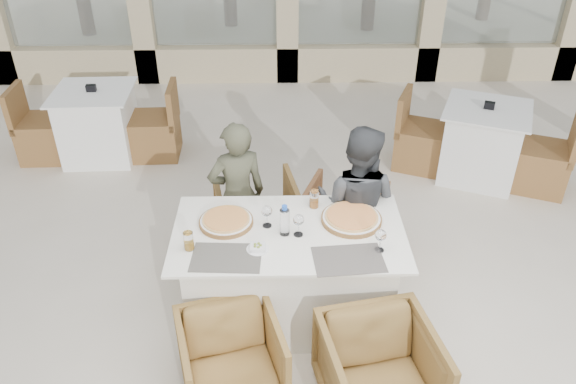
{
  "coord_description": "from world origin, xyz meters",
  "views": [
    {
      "loc": [
        -0.14,
        -3.03,
        3.09
      ],
      "look_at": [
        -0.08,
        0.35,
        0.9
      ],
      "focal_mm": 35.0,
      "sensor_mm": 36.0,
      "label": 1
    }
  ],
  "objects_px": {
    "dining_table": "(289,274)",
    "armchair_far_left": "(257,215)",
    "wine_glass_corner": "(380,239)",
    "water_bottle": "(285,220)",
    "olive_dish": "(258,247)",
    "pizza_right": "(351,218)",
    "bg_table_b": "(481,143)",
    "armchair_near_left": "(232,360)",
    "wine_glass_near": "(299,224)",
    "diner_right": "(356,206)",
    "wine_glass_centre": "(267,215)",
    "beer_glass_right": "(314,199)",
    "bg_table_a": "(98,124)",
    "diner_left": "(238,195)",
    "armchair_far_right": "(343,220)",
    "beer_glass_left": "(189,241)",
    "pizza_left": "(226,221)",
    "armchair_near_right": "(379,373)"
  },
  "relations": [
    {
      "from": "dining_table",
      "to": "armchair_far_left",
      "type": "height_order",
      "value": "dining_table"
    },
    {
      "from": "dining_table",
      "to": "wine_glass_corner",
      "type": "xyz_separation_m",
      "value": [
        0.59,
        -0.22,
        0.48
      ]
    },
    {
      "from": "water_bottle",
      "to": "olive_dish",
      "type": "xyz_separation_m",
      "value": [
        -0.18,
        -0.17,
        -0.09
      ]
    },
    {
      "from": "armchair_far_left",
      "to": "pizza_right",
      "type": "bearing_deg",
      "value": 123.26
    },
    {
      "from": "bg_table_b",
      "to": "pizza_right",
      "type": "bearing_deg",
      "value": -107.59
    },
    {
      "from": "armchair_far_left",
      "to": "armchair_near_left",
      "type": "bearing_deg",
      "value": 74.85
    },
    {
      "from": "armchair_far_left",
      "to": "armchair_near_left",
      "type": "xyz_separation_m",
      "value": [
        -0.12,
        -1.53,
        -0.03
      ]
    },
    {
      "from": "water_bottle",
      "to": "wine_glass_near",
      "type": "bearing_deg",
      "value": -8.58
    },
    {
      "from": "pizza_right",
      "to": "diner_right",
      "type": "xyz_separation_m",
      "value": [
        0.09,
        0.34,
        -0.13
      ]
    },
    {
      "from": "wine_glass_centre",
      "to": "beer_glass_right",
      "type": "height_order",
      "value": "wine_glass_centre"
    },
    {
      "from": "water_bottle",
      "to": "olive_dish",
      "type": "relative_size",
      "value": 2.11
    },
    {
      "from": "diner_right",
      "to": "bg_table_b",
      "type": "xyz_separation_m",
      "value": [
        1.49,
        1.52,
        -0.28
      ]
    },
    {
      "from": "bg_table_a",
      "to": "bg_table_b",
      "type": "xyz_separation_m",
      "value": [
        4.05,
        -0.52,
        0.0
      ]
    },
    {
      "from": "diner_left",
      "to": "bg_table_b",
      "type": "xyz_separation_m",
      "value": [
        2.41,
        1.31,
        -0.25
      ]
    },
    {
      "from": "armchair_far_left",
      "to": "armchair_far_right",
      "type": "height_order",
      "value": "armchair_far_left"
    },
    {
      "from": "olive_dish",
      "to": "diner_left",
      "type": "distance_m",
      "value": 0.89
    },
    {
      "from": "wine_glass_near",
      "to": "beer_glass_left",
      "type": "height_order",
      "value": "wine_glass_near"
    },
    {
      "from": "pizza_left",
      "to": "olive_dish",
      "type": "relative_size",
      "value": 3.44
    },
    {
      "from": "pizza_left",
      "to": "beer_glass_left",
      "type": "xyz_separation_m",
      "value": [
        -0.22,
        -0.28,
        0.04
      ]
    },
    {
      "from": "armchair_far_left",
      "to": "bg_table_a",
      "type": "height_order",
      "value": "bg_table_a"
    },
    {
      "from": "beer_glass_right",
      "to": "diner_left",
      "type": "bearing_deg",
      "value": 148.03
    },
    {
      "from": "beer_glass_left",
      "to": "dining_table",
      "type": "bearing_deg",
      "value": 14.85
    },
    {
      "from": "wine_glass_corner",
      "to": "wine_glass_centre",
      "type": "bearing_deg",
      "value": 158.83
    },
    {
      "from": "beer_glass_right",
      "to": "bg_table_b",
      "type": "height_order",
      "value": "beer_glass_right"
    },
    {
      "from": "armchair_near_left",
      "to": "bg_table_a",
      "type": "height_order",
      "value": "bg_table_a"
    },
    {
      "from": "wine_glass_near",
      "to": "armchair_near_left",
      "type": "xyz_separation_m",
      "value": [
        -0.44,
        -0.65,
        -0.57
      ]
    },
    {
      "from": "dining_table",
      "to": "diner_right",
      "type": "distance_m",
      "value": 0.75
    },
    {
      "from": "pizza_left",
      "to": "wine_glass_centre",
      "type": "xyz_separation_m",
      "value": [
        0.29,
        -0.03,
        0.07
      ]
    },
    {
      "from": "water_bottle",
      "to": "armchair_near_left",
      "type": "bearing_deg",
      "value": -117.31
    },
    {
      "from": "beer_glass_right",
      "to": "bg_table_b",
      "type": "bearing_deg",
      "value": 42.51
    },
    {
      "from": "pizza_right",
      "to": "wine_glass_near",
      "type": "distance_m",
      "value": 0.41
    },
    {
      "from": "dining_table",
      "to": "diner_left",
      "type": "height_order",
      "value": "diner_left"
    },
    {
      "from": "water_bottle",
      "to": "armchair_far_right",
      "type": "relative_size",
      "value": 0.35
    },
    {
      "from": "diner_left",
      "to": "armchair_near_right",
      "type": "bearing_deg",
      "value": 104.17
    },
    {
      "from": "dining_table",
      "to": "diner_left",
      "type": "bearing_deg",
      "value": 120.74
    },
    {
      "from": "olive_dish",
      "to": "armchair_near_left",
      "type": "bearing_deg",
      "value": -108.32
    },
    {
      "from": "olive_dish",
      "to": "diner_left",
      "type": "height_order",
      "value": "diner_left"
    },
    {
      "from": "diner_right",
      "to": "armchair_far_right",
      "type": "bearing_deg",
      "value": -57.42
    },
    {
      "from": "wine_glass_near",
      "to": "diner_left",
      "type": "xyz_separation_m",
      "value": [
        -0.46,
        0.7,
        -0.23
      ]
    },
    {
      "from": "wine_glass_centre",
      "to": "pizza_right",
      "type": "bearing_deg",
      "value": 4.52
    },
    {
      "from": "dining_table",
      "to": "armchair_far_left",
      "type": "xyz_separation_m",
      "value": [
        -0.25,
        0.84,
        -0.07
      ]
    },
    {
      "from": "armchair_far_right",
      "to": "beer_glass_right",
      "type": "bearing_deg",
      "value": 79.76
    },
    {
      "from": "wine_glass_near",
      "to": "diner_left",
      "type": "bearing_deg",
      "value": 123.21
    },
    {
      "from": "beer_glass_left",
      "to": "armchair_near_left",
      "type": "xyz_separation_m",
      "value": [
        0.28,
        -0.52,
        -0.55
      ]
    },
    {
      "from": "dining_table",
      "to": "bg_table_a",
      "type": "relative_size",
      "value": 0.98
    },
    {
      "from": "pizza_left",
      "to": "pizza_right",
      "type": "height_order",
      "value": "pizza_right"
    },
    {
      "from": "armchair_near_left",
      "to": "olive_dish",
      "type": "bearing_deg",
      "value": 56.15
    },
    {
      "from": "wine_glass_corner",
      "to": "armchair_far_left",
      "type": "height_order",
      "value": "wine_glass_corner"
    },
    {
      "from": "wine_glass_near",
      "to": "olive_dish",
      "type": "relative_size",
      "value": 1.67
    },
    {
      "from": "wine_glass_centre",
      "to": "armchair_far_left",
      "type": "bearing_deg",
      "value": 97.75
    }
  ]
}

